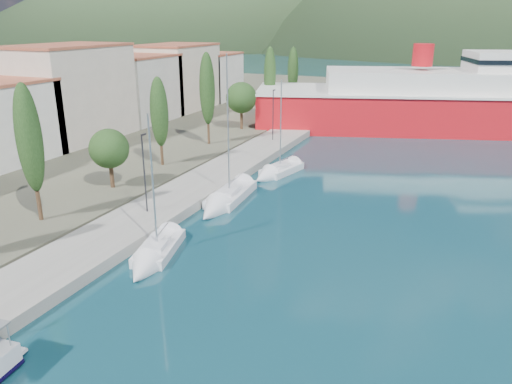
% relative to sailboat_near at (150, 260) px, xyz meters
% --- Properties ---
extents(ground, '(1400.00, 1400.00, 0.00)m').
position_rel_sailboat_near_xyz_m(ground, '(4.61, 112.39, -0.28)').
color(ground, '#133E4B').
extents(quay, '(5.00, 88.00, 0.80)m').
position_rel_sailboat_near_xyz_m(quay, '(-4.39, 18.39, 0.12)').
color(quay, gray).
rests_on(quay, ground).
extents(land_strip, '(70.00, 148.00, 0.70)m').
position_rel_sailboat_near_xyz_m(land_strip, '(-42.39, 28.39, 0.07)').
color(land_strip, '#565644').
rests_on(land_strip, ground).
extents(town_buildings, '(9.20, 69.20, 11.30)m').
position_rel_sailboat_near_xyz_m(town_buildings, '(-27.39, 29.30, 5.28)').
color(town_buildings, beige).
rests_on(town_buildings, land_strip).
extents(tree_row, '(4.11, 64.85, 10.65)m').
position_rel_sailboat_near_xyz_m(tree_row, '(-10.81, 25.41, 5.55)').
color(tree_row, '#47301E').
rests_on(tree_row, land_strip).
extents(lamp_posts, '(0.15, 46.48, 6.06)m').
position_rel_sailboat_near_xyz_m(lamp_posts, '(-4.39, 8.10, 3.80)').
color(lamp_posts, '#2D2D33').
rests_on(lamp_posts, quay).
extents(sailboat_near, '(3.90, 7.48, 10.30)m').
position_rel_sailboat_near_xyz_m(sailboat_near, '(0.00, 0.00, 0.00)').
color(sailboat_near, silver).
rests_on(sailboat_near, ground).
extents(sailboat_mid, '(3.13, 9.37, 13.25)m').
position_rel_sailboat_near_xyz_m(sailboat_mid, '(-0.55, 10.92, 0.03)').
color(sailboat_mid, silver).
rests_on(sailboat_mid, ground).
extents(sailboat_far, '(3.72, 7.28, 10.23)m').
position_rel_sailboat_near_xyz_m(sailboat_far, '(0.22, 20.47, 0.01)').
color(sailboat_far, silver).
rests_on(sailboat_far, ground).
extents(ferry, '(62.98, 31.27, 12.30)m').
position_rel_sailboat_near_xyz_m(ferry, '(18.79, 52.44, 3.46)').
color(ferry, red).
rests_on(ferry, ground).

